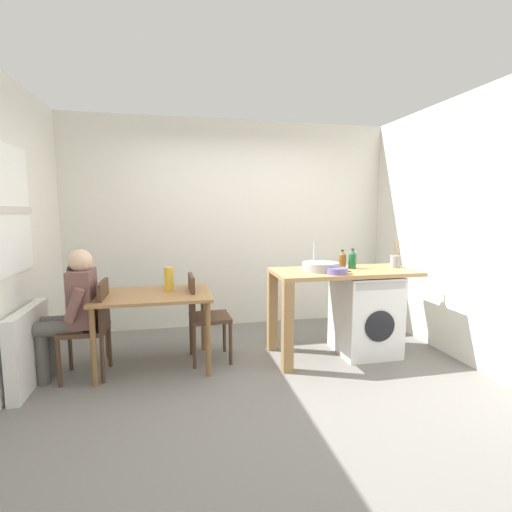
% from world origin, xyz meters
% --- Properties ---
extents(ground_plane, '(5.46, 5.46, 0.00)m').
position_xyz_m(ground_plane, '(0.00, 0.00, 0.00)').
color(ground_plane, slate).
extents(wall_back, '(4.60, 0.10, 2.70)m').
position_xyz_m(wall_back, '(0.00, 1.75, 1.35)').
color(wall_back, silver).
rests_on(wall_back, ground_plane).
extents(wall_counter_side, '(0.10, 3.80, 2.70)m').
position_xyz_m(wall_counter_side, '(2.15, 0.00, 1.35)').
color(wall_counter_side, silver).
rests_on(wall_counter_side, ground_plane).
extents(radiator, '(0.10, 0.80, 0.70)m').
position_xyz_m(radiator, '(-2.02, 0.30, 0.35)').
color(radiator, white).
rests_on(radiator, ground_plane).
extents(dining_table, '(1.10, 0.76, 0.74)m').
position_xyz_m(dining_table, '(-0.96, 0.50, 0.64)').
color(dining_table, '#9E7042').
rests_on(dining_table, ground_plane).
extents(chair_person_seat, '(0.40, 0.40, 0.90)m').
position_xyz_m(chair_person_seat, '(-1.51, 0.40, 0.51)').
color(chair_person_seat, '#4C3323').
rests_on(chair_person_seat, ground_plane).
extents(chair_opposite, '(0.42, 0.42, 0.90)m').
position_xyz_m(chair_opposite, '(-0.49, 0.55, 0.51)').
color(chair_opposite, '#4C3323').
rests_on(chair_opposite, ground_plane).
extents(seated_person, '(0.50, 0.51, 1.20)m').
position_xyz_m(seated_person, '(-1.67, 0.40, 0.67)').
color(seated_person, '#595651').
rests_on(seated_person, ground_plane).
extents(kitchen_counter, '(1.50, 0.68, 0.92)m').
position_xyz_m(kitchen_counter, '(0.78, 0.40, 0.76)').
color(kitchen_counter, tan).
rests_on(kitchen_counter, ground_plane).
extents(washing_machine, '(0.60, 0.61, 0.86)m').
position_xyz_m(washing_machine, '(1.25, 0.40, 0.43)').
color(washing_machine, white).
rests_on(washing_machine, ground_plane).
extents(sink_basin, '(0.38, 0.38, 0.09)m').
position_xyz_m(sink_basin, '(0.72, 0.40, 0.97)').
color(sink_basin, '#9EA0A5').
rests_on(sink_basin, kitchen_counter).
extents(tap, '(0.02, 0.02, 0.28)m').
position_xyz_m(tap, '(0.72, 0.58, 1.06)').
color(tap, '#B2B2B7').
rests_on(tap, kitchen_counter).
extents(bottle_tall_green, '(0.08, 0.08, 0.20)m').
position_xyz_m(bottle_tall_green, '(1.02, 0.53, 1.01)').
color(bottle_tall_green, brown).
rests_on(bottle_tall_green, kitchen_counter).
extents(bottle_squat_brown, '(0.08, 0.08, 0.22)m').
position_xyz_m(bottle_squat_brown, '(1.12, 0.48, 1.02)').
color(bottle_squat_brown, '#19592D').
rests_on(bottle_squat_brown, kitchen_counter).
extents(mixing_bowl, '(0.22, 0.22, 0.06)m').
position_xyz_m(mixing_bowl, '(0.82, 0.20, 0.95)').
color(mixing_bowl, slate).
rests_on(mixing_bowl, kitchen_counter).
extents(utensil_crock, '(0.11, 0.11, 0.30)m').
position_xyz_m(utensil_crock, '(1.62, 0.45, 0.99)').
color(utensil_crock, gray).
rests_on(utensil_crock, kitchen_counter).
extents(vase, '(0.09, 0.09, 0.24)m').
position_xyz_m(vase, '(-0.81, 0.60, 0.86)').
color(vase, gold).
rests_on(vase, dining_table).
extents(scissors, '(0.15, 0.06, 0.01)m').
position_xyz_m(scissors, '(0.94, 0.30, 0.92)').
color(scissors, '#B2B2B7').
rests_on(scissors, kitchen_counter).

